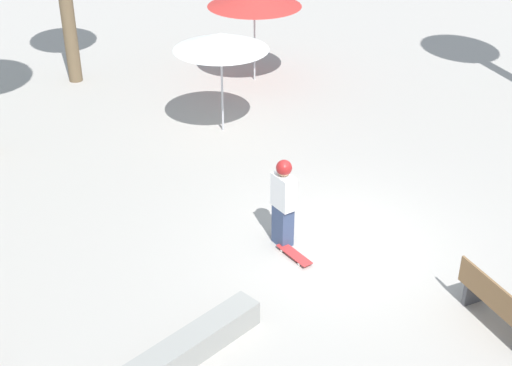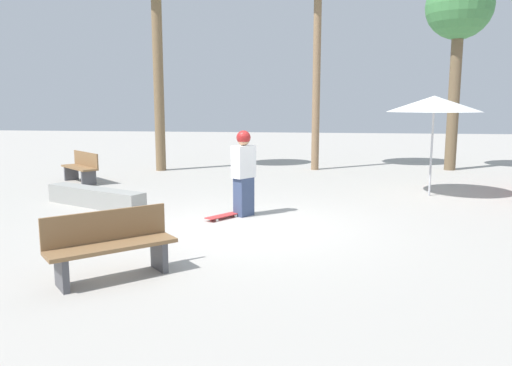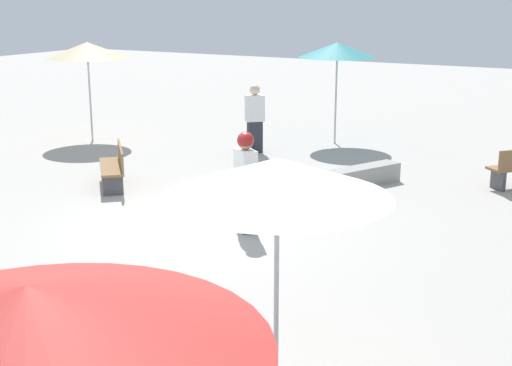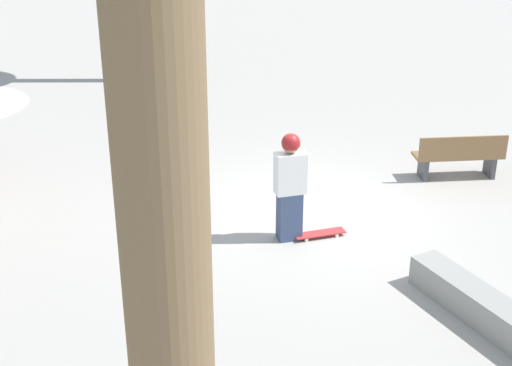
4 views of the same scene
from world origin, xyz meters
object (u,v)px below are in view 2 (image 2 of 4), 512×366
at_px(skater_main, 244,170).
at_px(bench_near, 111,245).
at_px(bench_far, 81,167).
at_px(concrete_ledge, 95,197).
at_px(palm_tree_left, 459,12).
at_px(shade_umbrella_white, 434,104).
at_px(skateboard, 223,216).

xyz_separation_m(skater_main, bench_near, (1.10, 3.75, -0.48)).
height_order(skater_main, bench_far, skater_main).
height_order(concrete_ledge, bench_far, bench_far).
xyz_separation_m(bench_near, palm_tree_left, (-6.86, -11.52, 4.68)).
bearing_deg(concrete_ledge, palm_tree_left, -141.03).
distance_m(bench_far, shade_umbrella_white, 9.48).
xyz_separation_m(skater_main, palm_tree_left, (-5.76, -7.77, 4.19)).
distance_m(bench_near, bench_far, 8.39).
bearing_deg(skateboard, skater_main, 168.32).
bearing_deg(bench_far, palm_tree_left, -117.57).
distance_m(skater_main, bench_far, 6.32).
xyz_separation_m(skateboard, palm_tree_left, (-6.11, -8.09, 5.04)).
relative_size(skater_main, palm_tree_left, 0.27).
height_order(concrete_ledge, bench_near, bench_near).
bearing_deg(shade_umbrella_white, bench_far, -5.11).
height_order(skater_main, skateboard, skater_main).
relative_size(skater_main, concrete_ledge, 0.65).
bearing_deg(bench_near, concrete_ledge, -105.02).
bearing_deg(skater_main, concrete_ledge, -60.60).
xyz_separation_m(skateboard, bench_far, (4.84, -3.89, 0.37)).
bearing_deg(bench_far, shade_umbrella_white, -143.67).
bearing_deg(shade_umbrella_white, palm_tree_left, -108.33).
xyz_separation_m(bench_near, shade_umbrella_white, (-5.20, -6.49, 1.76)).
relative_size(skater_main, bench_near, 1.14).
relative_size(skateboard, bench_near, 0.52).
bearing_deg(concrete_ledge, skateboard, 165.61).
height_order(skateboard, palm_tree_left, palm_tree_left).
height_order(concrete_ledge, palm_tree_left, palm_tree_left).
relative_size(skateboard, bench_far, 0.51).
xyz_separation_m(skateboard, bench_near, (0.76, 3.43, 0.37)).
height_order(bench_far, shade_umbrella_white, shade_umbrella_white).
height_order(skater_main, shade_umbrella_white, shade_umbrella_white).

